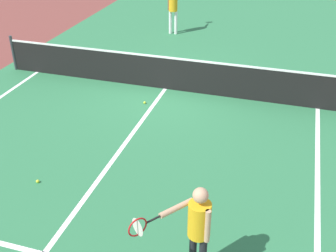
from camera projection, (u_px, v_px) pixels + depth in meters
ground_plane at (165, 89)px, 11.94m from camera, size 60.00×60.00×0.00m
court_surface_inbounds at (165, 89)px, 11.94m from camera, size 10.62×24.40×0.00m
line_center_service at (122, 148)px, 9.29m from camera, size 0.10×6.40×0.01m
net at (165, 73)px, 11.70m from camera, size 9.80×0.09×1.07m
player_near at (197, 224)px, 5.83m from camera, size 0.94×0.89×1.59m
player_far at (174, 5)px, 15.72m from camera, size 0.53×1.24×1.75m
tennis_ball_mid_court at (38, 181)px, 8.21m from camera, size 0.07×0.07×0.07m
tennis_ball_near_net at (145, 103)px, 11.13m from camera, size 0.07×0.07×0.07m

